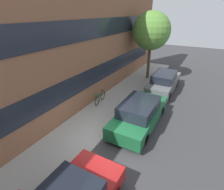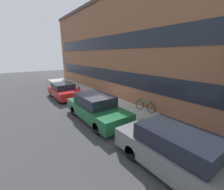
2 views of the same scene
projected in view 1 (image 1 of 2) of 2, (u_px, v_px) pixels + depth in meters
ground_plane at (104, 139)px, 8.43m from camera, size 56.00×56.00×0.00m
sidewalk_strip at (83, 130)px, 8.96m from camera, size 28.00×2.53×0.11m
rowhouse_facade at (46, 44)px, 7.88m from camera, size 28.00×1.02×8.45m
parked_car_green at (140, 113)px, 9.19m from camera, size 4.57×1.80×1.46m
parked_car_grey at (164, 82)px, 13.24m from camera, size 4.58×1.64×1.47m
bicycle at (100, 97)px, 11.41m from camera, size 1.51×0.44×0.74m
street_tree at (152, 31)px, 14.09m from camera, size 3.04×3.04×5.54m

